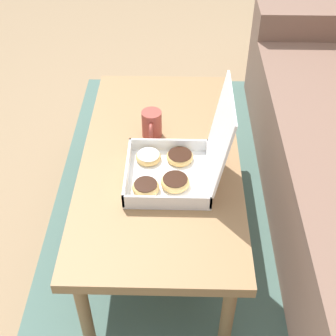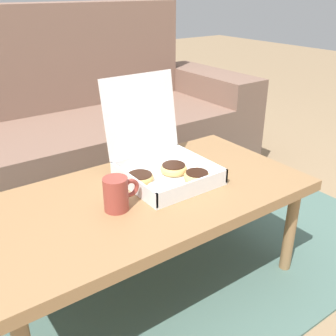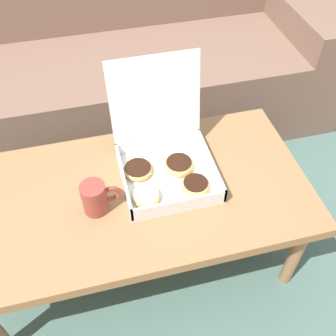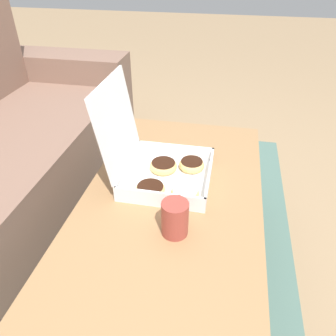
% 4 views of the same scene
% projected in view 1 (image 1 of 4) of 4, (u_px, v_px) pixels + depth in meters
% --- Properties ---
extents(ground_plane, '(12.00, 12.00, 0.00)m').
position_uv_depth(ground_plane, '(189.00, 229.00, 2.04)').
color(ground_plane, '#937756').
extents(area_rug, '(2.40, 1.83, 0.01)m').
position_uv_depth(area_rug, '(258.00, 230.00, 2.03)').
color(area_rug, '#4C6B60').
rests_on(area_rug, ground_plane).
extents(coffee_table, '(1.15, 0.59, 0.42)m').
position_uv_depth(coffee_table, '(161.00, 165.00, 1.79)').
color(coffee_table, '#997047').
rests_on(coffee_table, ground_plane).
extents(pastry_box, '(0.31, 0.35, 0.35)m').
position_uv_depth(pastry_box, '(176.00, 165.00, 1.63)').
color(pastry_box, white).
rests_on(pastry_box, coffee_table).
extents(coffee_mug, '(0.12, 0.08, 0.11)m').
position_uv_depth(coffee_mug, '(152.00, 124.00, 1.82)').
color(coffee_mug, '#993D33').
rests_on(coffee_mug, coffee_table).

